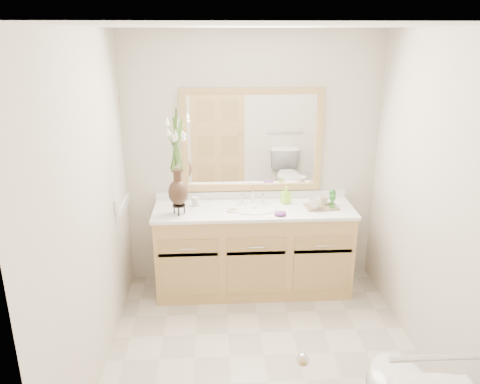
{
  "coord_description": "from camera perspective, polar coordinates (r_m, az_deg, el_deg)",
  "views": [
    {
      "loc": [
        -0.36,
        -2.99,
        2.36
      ],
      "look_at": [
        -0.15,
        0.65,
        1.11
      ],
      "focal_mm": 35.0,
      "sensor_mm": 36.0,
      "label": 1
    }
  ],
  "objects": [
    {
      "name": "soap_dish",
      "position": [
        4.23,
        -0.93,
        -2.19
      ],
      "size": [
        0.11,
        0.11,
        0.03
      ],
      "color": "beige",
      "rests_on": "counter"
    },
    {
      "name": "grab_bar",
      "position": [
        2.47,
        24.06,
        -17.95
      ],
      "size": [
        0.55,
        0.03,
        0.03
      ],
      "primitive_type": "cylinder",
      "rotation": [
        0.0,
        1.57,
        0.0
      ],
      "color": "silver",
      "rests_on": "wall_front"
    },
    {
      "name": "flower_vase",
      "position": [
        4.02,
        -7.76,
        5.03
      ],
      "size": [
        0.21,
        0.21,
        0.85
      ],
      "rotation": [
        0.0,
        0.0,
        0.15
      ],
      "color": "black",
      "rests_on": "counter"
    },
    {
      "name": "soap_bottle",
      "position": [
        4.42,
        5.6,
        -0.45
      ],
      "size": [
        0.09,
        0.09,
        0.15
      ],
      "primitive_type": "imported",
      "rotation": [
        0.0,
        0.0,
        0.37
      ],
      "color": "#9EEC37",
      "rests_on": "counter"
    },
    {
      "name": "tray",
      "position": [
        4.38,
        9.89,
        -1.8
      ],
      "size": [
        0.3,
        0.21,
        0.01
      ],
      "primitive_type": "cube",
      "rotation": [
        0.0,
        0.0,
        0.07
      ],
      "color": "brown",
      "rests_on": "counter"
    },
    {
      "name": "wall_right",
      "position": [
        3.56,
        22.85,
        -1.69
      ],
      "size": [
        0.02,
        2.6,
        2.4
      ],
      "primitive_type": "cube",
      "color": "beige",
      "rests_on": "floor"
    },
    {
      "name": "switch_plate",
      "position": [
        4.08,
        -14.79,
        -1.54
      ],
      "size": [
        0.02,
        0.12,
        0.12
      ],
      "primitive_type": "cube",
      "color": "white",
      "rests_on": "wall_left"
    },
    {
      "name": "floor",
      "position": [
        3.83,
        2.94,
        -19.27
      ],
      "size": [
        2.6,
        2.6,
        0.0
      ],
      "primitive_type": "plane",
      "color": "beige",
      "rests_on": "ground"
    },
    {
      "name": "wall_front",
      "position": [
        2.08,
        7.42,
        -15.26
      ],
      "size": [
        2.4,
        0.02,
        2.4
      ],
      "primitive_type": "cube",
      "color": "beige",
      "rests_on": "floor"
    },
    {
      "name": "goblet_back",
      "position": [
        4.42,
        11.2,
        -0.24
      ],
      "size": [
        0.06,
        0.06,
        0.14
      ],
      "color": "#226722",
      "rests_on": "tray"
    },
    {
      "name": "door",
      "position": [
        2.18,
        -1.15,
        -19.76
      ],
      "size": [
        0.8,
        0.03,
        2.0
      ],
      "primitive_type": "cube",
      "color": "tan",
      "rests_on": "floor"
    },
    {
      "name": "vanity",
      "position": [
        4.47,
        1.64,
        -7.14
      ],
      "size": [
        1.8,
        0.55,
        0.8
      ],
      "color": "tan",
      "rests_on": "floor"
    },
    {
      "name": "ceiling",
      "position": [
        3.01,
        3.74,
        19.57
      ],
      "size": [
        2.4,
        2.6,
        0.02
      ],
      "primitive_type": "cube",
      "color": "white",
      "rests_on": "wall_back"
    },
    {
      "name": "mirror",
      "position": [
        4.39,
        1.48,
        6.29
      ],
      "size": [
        1.32,
        0.04,
        0.97
      ],
      "color": "white",
      "rests_on": "wall_back"
    },
    {
      "name": "purple_dish",
      "position": [
        4.14,
        4.95,
        -2.62
      ],
      "size": [
        0.12,
        0.11,
        0.04
      ],
      "primitive_type": "ellipsoid",
      "rotation": [
        0.0,
        0.0,
        -0.2
      ],
      "color": "#622777",
      "rests_on": "counter"
    },
    {
      "name": "wall_back",
      "position": [
        4.46,
        1.43,
        3.78
      ],
      "size": [
        2.4,
        0.02,
        2.4
      ],
      "primitive_type": "cube",
      "color": "beige",
      "rests_on": "floor"
    },
    {
      "name": "sink",
      "position": [
        4.3,
        1.71,
        -2.74
      ],
      "size": [
        0.38,
        0.34,
        0.23
      ],
      "color": "white",
      "rests_on": "counter"
    },
    {
      "name": "goblet_front",
      "position": [
        4.32,
        11.21,
        -0.79
      ],
      "size": [
        0.06,
        0.06,
        0.13
      ],
      "color": "#226722",
      "rests_on": "tray"
    },
    {
      "name": "counter",
      "position": [
        4.31,
        1.7,
        -2.17
      ],
      "size": [
        1.84,
        0.57,
        0.03
      ],
      "primitive_type": "cube",
      "color": "white",
      "rests_on": "vanity"
    },
    {
      "name": "mug_right",
      "position": [
        4.41,
        10.17,
        -0.94
      ],
      "size": [
        0.12,
        0.12,
        0.09
      ],
      "primitive_type": "imported",
      "rotation": [
        0.0,
        0.0,
        0.86
      ],
      "color": "beige",
      "rests_on": "tray"
    },
    {
      "name": "wall_left",
      "position": [
        3.32,
        -17.81,
        -2.58
      ],
      "size": [
        0.02,
        2.6,
        2.4
      ],
      "primitive_type": "cube",
      "color": "beige",
      "rests_on": "floor"
    },
    {
      "name": "tumbler",
      "position": [
        4.36,
        -5.43,
        -1.17
      ],
      "size": [
        0.06,
        0.06,
        0.08
      ],
      "primitive_type": "cylinder",
      "color": "beige",
      "rests_on": "counter"
    },
    {
      "name": "mug_left",
      "position": [
        4.29,
        9.06,
        -1.34
      ],
      "size": [
        0.11,
        0.11,
        0.1
      ],
      "primitive_type": "imported",
      "rotation": [
        0.0,
        0.0,
        -0.12
      ],
      "color": "beige",
      "rests_on": "tray"
    }
  ]
}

